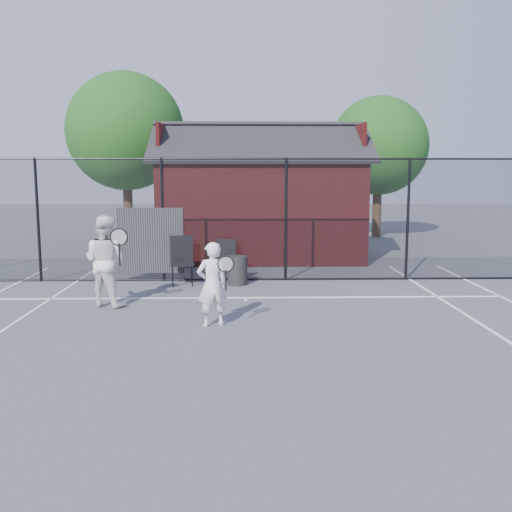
{
  "coord_description": "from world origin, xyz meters",
  "views": [
    {
      "loc": [
        -0.09,
        -8.86,
        2.64
      ],
      "look_at": [
        0.18,
        1.64,
        1.1
      ],
      "focal_mm": 40.0,
      "sensor_mm": 36.0,
      "label": 1
    }
  ],
  "objects_px": {
    "waste_bin": "(237,270)",
    "player_front": "(212,284)",
    "clubhouse": "(260,206)",
    "chair_left": "(182,262)",
    "chair_right": "(224,262)",
    "player_back": "(105,261)"
  },
  "relations": [
    {
      "from": "player_front",
      "to": "player_back",
      "type": "relative_size",
      "value": 0.81
    },
    {
      "from": "clubhouse",
      "to": "waste_bin",
      "type": "relative_size",
      "value": 9.47
    },
    {
      "from": "chair_left",
      "to": "chair_right",
      "type": "height_order",
      "value": "chair_left"
    },
    {
      "from": "player_back",
      "to": "chair_left",
      "type": "bearing_deg",
      "value": 58.19
    },
    {
      "from": "player_back",
      "to": "waste_bin",
      "type": "height_order",
      "value": "player_back"
    },
    {
      "from": "clubhouse",
      "to": "chair_right",
      "type": "distance_m",
      "value": 4.64
    },
    {
      "from": "clubhouse",
      "to": "chair_right",
      "type": "relative_size",
      "value": 6.33
    },
    {
      "from": "chair_left",
      "to": "clubhouse",
      "type": "bearing_deg",
      "value": 59.31
    },
    {
      "from": "player_front",
      "to": "chair_left",
      "type": "distance_m",
      "value": 3.77
    },
    {
      "from": "chair_right",
      "to": "waste_bin",
      "type": "height_order",
      "value": "chair_right"
    },
    {
      "from": "chair_right",
      "to": "waste_bin",
      "type": "xyz_separation_m",
      "value": [
        0.31,
        -0.14,
        -0.17
      ]
    },
    {
      "from": "player_front",
      "to": "chair_left",
      "type": "height_order",
      "value": "player_front"
    },
    {
      "from": "waste_bin",
      "to": "player_front",
      "type": "bearing_deg",
      "value": -96.33
    },
    {
      "from": "clubhouse",
      "to": "chair_left",
      "type": "height_order",
      "value": "clubhouse"
    },
    {
      "from": "clubhouse",
      "to": "chair_right",
      "type": "height_order",
      "value": "clubhouse"
    },
    {
      "from": "clubhouse",
      "to": "waste_bin",
      "type": "bearing_deg",
      "value": -98.61
    },
    {
      "from": "player_back",
      "to": "chair_right",
      "type": "relative_size",
      "value": 1.76
    },
    {
      "from": "clubhouse",
      "to": "chair_left",
      "type": "relative_size",
      "value": 5.77
    },
    {
      "from": "chair_left",
      "to": "chair_right",
      "type": "xyz_separation_m",
      "value": [
        0.99,
        0.15,
        -0.05
      ]
    },
    {
      "from": "clubhouse",
      "to": "chair_right",
      "type": "bearing_deg",
      "value": -102.8
    },
    {
      "from": "waste_bin",
      "to": "player_back",
      "type": "bearing_deg",
      "value": -141.02
    },
    {
      "from": "player_back",
      "to": "waste_bin",
      "type": "relative_size",
      "value": 2.64
    }
  ]
}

